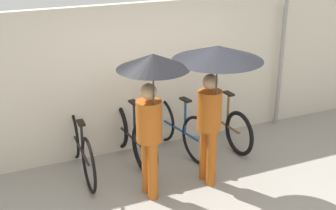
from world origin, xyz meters
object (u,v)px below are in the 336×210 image
Objects in this scene: pedestrian_leading at (151,92)px; pedestrian_center at (215,74)px; parked_bicycle_2 at (178,128)px; parked_bicycle_1 at (130,135)px; parked_bicycle_3 at (221,121)px; parked_bicycle_0 at (80,147)px.

pedestrian_center reaches higher than pedestrian_leading.
parked_bicycle_2 is 0.87× the size of pedestrian_center.
parked_bicycle_1 is 1.53m from parked_bicycle_3.
parked_bicycle_0 is 0.92× the size of pedestrian_center.
parked_bicycle_2 is 0.77m from parked_bicycle_3.
parked_bicycle_3 is at bearing -86.32° from parked_bicycle_0.
parked_bicycle_3 is (0.77, 0.02, -0.03)m from parked_bicycle_2.
pedestrian_center is (0.84, -0.02, 0.12)m from pedestrian_leading.
pedestrian_center is (-0.02, -1.09, 1.19)m from parked_bicycle_2.
pedestrian_leading is 1.00× the size of pedestrian_center.
parked_bicycle_3 is 0.86× the size of pedestrian_center.
parked_bicycle_1 is at bearing -98.19° from pedestrian_leading.
parked_bicycle_0 reaches higher than parked_bicycle_1.
parked_bicycle_0 is at bearing 80.63° from parked_bicycle_2.
parked_bicycle_3 is 2.25m from pedestrian_leading.
pedestrian_leading reaches higher than parked_bicycle_0.
pedestrian_leading reaches higher than parked_bicycle_1.
parked_bicycle_1 is at bearing 85.76° from parked_bicycle_3.
parked_bicycle_1 is 1.03× the size of parked_bicycle_2.
parked_bicycle_3 is 0.86× the size of pedestrian_leading.
pedestrian_leading is at bearing 170.39° from parked_bicycle_1.
parked_bicycle_2 is 1.62m from pedestrian_center.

